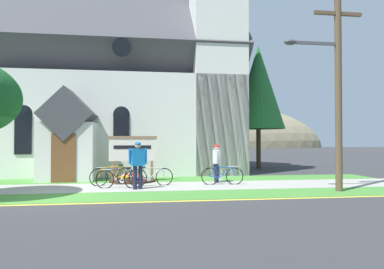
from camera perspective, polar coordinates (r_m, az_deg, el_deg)
name	(u,v)px	position (r m, az deg, el deg)	size (l,w,h in m)	color
ground	(75,182)	(15.54, -19.38, -7.60)	(140.00, 140.00, 0.00)	#333335
sidewalk_slab	(115,187)	(13.27, -13.03, -8.75)	(32.00, 2.50, 0.01)	#99968E
grass_verge	(108,197)	(11.13, -14.06, -10.25)	(32.00, 1.85, 0.01)	#427F33
church_lawn	(119,180)	(15.56, -12.26, -7.61)	(24.00, 2.13, 0.01)	#427F33
curb_paint_stripe	(104,203)	(10.08, -14.73, -11.23)	(28.00, 0.16, 0.01)	yellow
church_building	(133,91)	(20.98, -10.05, 7.23)	(13.30, 10.99, 13.58)	silver
church_sign	(132,150)	(15.00, -10.11, -2.70)	(2.16, 0.18, 1.99)	#7F6047
flower_bed	(132,179)	(14.90, -10.16, -7.54)	(1.97, 1.97, 0.34)	#382319
bicycle_silver	(151,177)	(13.35, -6.98, -7.15)	(1.74, 0.44, 0.79)	black
bicycle_orange	(222,176)	(13.71, 5.17, -6.98)	(1.72, 0.16, 0.81)	black
bicycle_yellow	(113,176)	(13.86, -13.38, -6.87)	(1.71, 0.64, 0.84)	black
bicycle_green	(119,179)	(12.89, -12.28, -7.37)	(1.76, 0.26, 0.82)	black
cyclist_in_blue_jersey	(216,160)	(14.31, 4.19, -4.42)	(0.28, 0.75, 1.63)	#191E38
cyclist_in_green_jersey	(138,161)	(12.47, -9.22, -4.51)	(0.67, 0.35, 1.75)	#191E38
utility_pole	(335,72)	(13.13, 23.23, 9.78)	(3.12, 0.28, 7.63)	brown
roadside_conifer	(258,87)	(22.28, 11.23, 7.91)	(3.37, 3.37, 7.97)	#3D2D1E
distant_hill	(177,147)	(88.17, -2.65, -2.20)	(78.87, 37.76, 26.11)	#847A5B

